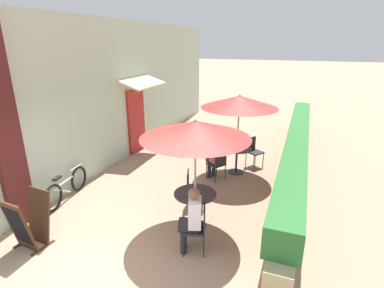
{
  "coord_description": "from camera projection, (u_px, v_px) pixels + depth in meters",
  "views": [
    {
      "loc": [
        2.81,
        -3.19,
        3.58
      ],
      "look_at": [
        0.15,
        3.83,
        1.0
      ],
      "focal_mm": 28.0,
      "sensor_mm": 36.0,
      "label": 1
    }
  ],
  "objects": [
    {
      "name": "cafe_facade_wall",
      "position": [
        138.0,
        88.0,
        10.14
      ],
      "size": [
        0.98,
        11.68,
        4.2
      ],
      "color": "#B2C1AD",
      "rests_on": "ground_plane"
    },
    {
      "name": "coffee_cup_near",
      "position": [
        198.0,
        194.0,
        5.77
      ],
      "size": [
        0.07,
        0.07,
        0.09
      ],
      "color": "teal",
      "rests_on": "patio_table_near"
    },
    {
      "name": "bicycle_leaning",
      "position": [
        66.0,
        187.0,
        7.04
      ],
      "size": [
        0.31,
        1.63,
        0.72
      ],
      "rotation": [
        0.0,
        0.0,
        0.15
      ],
      "color": "black",
      "rests_on": "ground_plane"
    },
    {
      "name": "patio_umbrella_near",
      "position": [
        195.0,
        130.0,
        5.47
      ],
      "size": [
        2.07,
        2.07,
        2.26
      ],
      "color": "#B7B7BC",
      "rests_on": "ground_plane"
    },
    {
      "name": "cafe_chair_near_left",
      "position": [
        193.0,
        186.0,
        6.69
      ],
      "size": [
        0.51,
        0.51,
        0.87
      ],
      "rotation": [
        0.0,
        0.0,
        5.03
      ],
      "color": "#232328",
      "rests_on": "ground_plane"
    },
    {
      "name": "cafe_chair_near_right",
      "position": [
        198.0,
        226.0,
        5.25
      ],
      "size": [
        0.51,
        0.51,
        0.87
      ],
      "rotation": [
        0.0,
        0.0,
        8.17
      ],
      "color": "#232328",
      "rests_on": "ground_plane"
    },
    {
      "name": "seated_patron_near_right",
      "position": [
        192.0,
        217.0,
        5.2
      ],
      "size": [
        0.48,
        0.43,
        1.25
      ],
      "rotation": [
        0.0,
        0.0,
        8.17
      ],
      "color": "#23232D",
      "rests_on": "ground_plane"
    },
    {
      "name": "seated_patron_mid_left",
      "position": [
        215.0,
        155.0,
        8.02
      ],
      "size": [
        0.51,
        0.49,
        1.25
      ],
      "rotation": [
        0.0,
        0.0,
        7.28
      ],
      "color": "#23232D",
      "rests_on": "ground_plane"
    },
    {
      "name": "ground_plane",
      "position": [
        101.0,
        271.0,
        4.93
      ],
      "size": [
        120.0,
        120.0,
        0.0
      ],
      "primitive_type": "plane",
      "color": "#9E7F66"
    },
    {
      "name": "menu_board",
      "position": [
        29.0,
        221.0,
        5.4
      ],
      "size": [
        0.58,
        0.67,
        1.03
      ],
      "rotation": [
        0.0,
        0.0,
        -0.09
      ],
      "color": "#422819",
      "rests_on": "ground_plane"
    },
    {
      "name": "cafe_chair_mid_left",
      "position": [
        218.0,
        162.0,
        7.99
      ],
      "size": [
        0.55,
        0.55,
        0.87
      ],
      "rotation": [
        0.0,
        0.0,
        7.28
      ],
      "color": "#232328",
      "rests_on": "ground_plane"
    },
    {
      "name": "patio_table_near",
      "position": [
        195.0,
        201.0,
        5.96
      ],
      "size": [
        0.84,
        0.84,
        0.74
      ],
      "color": "#28282D",
      "rests_on": "ground_plane"
    },
    {
      "name": "patio_table_mid",
      "position": [
        237.0,
        154.0,
        8.45
      ],
      "size": [
        0.84,
        0.84,
        0.74
      ],
      "color": "#28282D",
      "rests_on": "ground_plane"
    },
    {
      "name": "coffee_cup_mid",
      "position": [
        239.0,
        145.0,
        8.48
      ],
      "size": [
        0.07,
        0.07,
        0.09
      ],
      "color": "white",
      "rests_on": "patio_table_mid"
    },
    {
      "name": "cafe_chair_mid_right",
      "position": [
        253.0,
        149.0,
        8.95
      ],
      "size": [
        0.55,
        0.55,
        0.87
      ],
      "rotation": [
        0.0,
        0.0,
        10.42
      ],
      "color": "#232328",
      "rests_on": "ground_plane"
    },
    {
      "name": "patio_umbrella_mid",
      "position": [
        239.0,
        102.0,
        7.97
      ],
      "size": [
        2.07,
        2.07,
        2.26
      ],
      "color": "#B7B7BC",
      "rests_on": "ground_plane"
    },
    {
      "name": "planter_hedge",
      "position": [
        296.0,
        149.0,
        8.9
      ],
      "size": [
        0.6,
        10.68,
        1.01
      ],
      "color": "tan",
      "rests_on": "ground_plane"
    }
  ]
}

